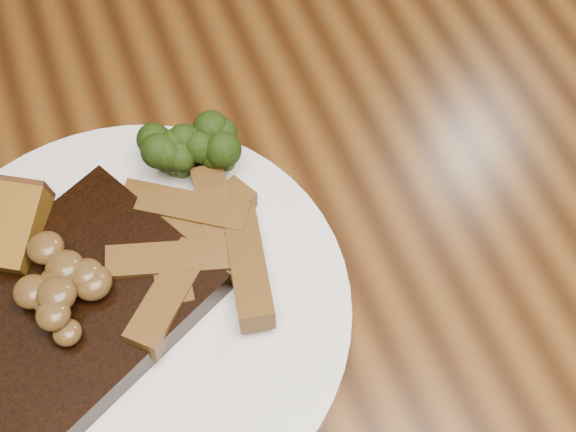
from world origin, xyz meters
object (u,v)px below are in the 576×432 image
dining_table (274,308)px  potato_wedges (192,251)px  plate (127,313)px  steak (70,311)px

dining_table → potato_wedges: potato_wedges is taller
dining_table → potato_wedges: (-0.05, 0.01, 0.12)m
dining_table → plate: plate is taller
dining_table → potato_wedges: 0.13m
steak → potato_wedges: (0.09, 0.01, -0.00)m
plate → steak: size_ratio=1.78×
steak → dining_table: bearing=-24.6°
steak → plate: bearing=-36.5°
dining_table → steak: bearing=-177.2°
potato_wedges → dining_table: bearing=-8.1°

